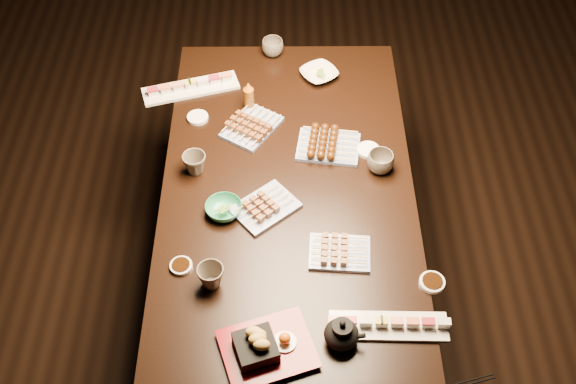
% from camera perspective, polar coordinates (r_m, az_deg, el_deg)
% --- Properties ---
extents(ground, '(5.00, 5.00, 0.00)m').
position_cam_1_polar(ground, '(3.26, 0.95, -6.50)').
color(ground, black).
rests_on(ground, ground).
extents(dining_table, '(1.28, 1.96, 0.75)m').
position_cam_1_polar(dining_table, '(2.82, 0.01, -6.06)').
color(dining_table, black).
rests_on(dining_table, ground).
extents(sushi_platter_near, '(0.36, 0.11, 0.04)m').
position_cam_1_polar(sushi_platter_near, '(2.24, 7.98, -10.25)').
color(sushi_platter_near, white).
rests_on(sushi_platter_near, dining_table).
extents(sushi_platter_far, '(0.40, 0.21, 0.05)m').
position_cam_1_polar(sushi_platter_far, '(2.96, -7.73, 8.36)').
color(sushi_platter_far, white).
rests_on(sushi_platter_far, dining_table).
extents(yakitori_plate_center, '(0.26, 0.26, 0.05)m').
position_cam_1_polar(yakitori_plate_center, '(2.49, -1.82, -0.94)').
color(yakitori_plate_center, '#828EB6').
rests_on(yakitori_plate_center, dining_table).
extents(yakitori_plate_right, '(0.21, 0.16, 0.05)m').
position_cam_1_polar(yakitori_plate_right, '(2.38, 4.12, -4.55)').
color(yakitori_plate_right, '#828EB6').
rests_on(yakitori_plate_right, dining_table).
extents(yakitori_plate_left, '(0.25, 0.27, 0.06)m').
position_cam_1_polar(yakitori_plate_left, '(2.77, -2.91, 5.45)').
color(yakitori_plate_left, '#828EB6').
rests_on(yakitori_plate_left, dining_table).
extents(tsukune_plate, '(0.25, 0.20, 0.06)m').
position_cam_1_polar(tsukune_plate, '(2.69, 3.22, 3.89)').
color(tsukune_plate, '#828EB6').
rests_on(tsukune_plate, dining_table).
extents(edamame_bowl_green, '(0.17, 0.17, 0.04)m').
position_cam_1_polar(edamame_bowl_green, '(2.49, -5.10, -1.36)').
color(edamame_bowl_green, '#2B8359').
rests_on(edamame_bowl_green, dining_table).
extents(edamame_bowl_cream, '(0.20, 0.20, 0.03)m').
position_cam_1_polar(edamame_bowl_cream, '(3.00, 2.47, 9.29)').
color(edamame_bowl_cream, '#F1E1C5').
rests_on(edamame_bowl_cream, dining_table).
extents(tempura_tray, '(0.32, 0.29, 0.10)m').
position_cam_1_polar(tempura_tray, '(2.16, -1.64, -11.86)').
color(tempura_tray, black).
rests_on(tempura_tray, dining_table).
extents(teacup_near_left, '(0.11, 0.11, 0.08)m').
position_cam_1_polar(teacup_near_left, '(2.30, -6.11, -6.67)').
color(teacup_near_left, brown).
rests_on(teacup_near_left, dining_table).
extents(teacup_mid_right, '(0.13, 0.13, 0.08)m').
position_cam_1_polar(teacup_mid_right, '(2.63, 7.31, 2.35)').
color(teacup_mid_right, brown).
rests_on(teacup_mid_right, dining_table).
extents(teacup_far_left, '(0.10, 0.10, 0.08)m').
position_cam_1_polar(teacup_far_left, '(2.62, -7.38, 2.24)').
color(teacup_far_left, brown).
rests_on(teacup_far_left, dining_table).
extents(teacup_far_right, '(0.12, 0.12, 0.07)m').
position_cam_1_polar(teacup_far_right, '(3.11, -1.22, 11.35)').
color(teacup_far_right, brown).
rests_on(teacup_far_right, dining_table).
extents(teapot, '(0.15, 0.15, 0.11)m').
position_cam_1_polar(teapot, '(2.18, 4.26, -10.98)').
color(teapot, black).
rests_on(teapot, dining_table).
extents(condiment_bottle, '(0.04, 0.04, 0.13)m').
position_cam_1_polar(condiment_bottle, '(2.83, -3.12, 7.62)').
color(condiment_bottle, brown).
rests_on(condiment_bottle, dining_table).
extents(sauce_dish_west, '(0.09, 0.09, 0.01)m').
position_cam_1_polar(sauce_dish_west, '(2.38, -8.44, -5.80)').
color(sauce_dish_west, white).
rests_on(sauce_dish_west, dining_table).
extents(sauce_dish_east, '(0.12, 0.12, 0.01)m').
position_cam_1_polar(sauce_dish_east, '(2.71, 6.36, 3.31)').
color(sauce_dish_east, white).
rests_on(sauce_dish_east, dining_table).
extents(sauce_dish_se, '(0.10, 0.10, 0.01)m').
position_cam_1_polar(sauce_dish_se, '(2.36, 11.31, -7.01)').
color(sauce_dish_se, white).
rests_on(sauce_dish_se, dining_table).
extents(sauce_dish_nw, '(0.12, 0.12, 0.01)m').
position_cam_1_polar(sauce_dish_nw, '(2.84, -7.15, 5.85)').
color(sauce_dish_nw, white).
rests_on(sauce_dish_nw, dining_table).
extents(chopsticks_se, '(0.20, 0.07, 0.01)m').
position_cam_1_polar(chopsticks_se, '(2.20, 13.63, -14.56)').
color(chopsticks_se, black).
rests_on(chopsticks_se, dining_table).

